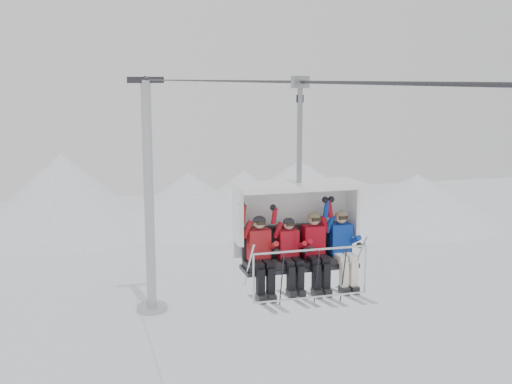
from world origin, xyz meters
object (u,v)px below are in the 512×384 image
object	(u,v)px
skier_center_right	(315,249)
skier_far_right	(342,246)
chairlift_carrier	(296,222)
skier_far_left	(261,253)
lift_tower_right	(149,214)
skier_center_left	(290,252)

from	to	relation	value
skier_center_right	skier_far_right	size ratio (longest dim) A/B	1.00
chairlift_carrier	skier_far_left	size ratio (longest dim) A/B	2.36
chairlift_carrier	skier_far_left	xyz separation A→B (m)	(-0.80, -0.30, -0.47)
lift_tower_right	chairlift_carrier	world-z (taller)	lift_tower_right
chairlift_carrier	skier_far_left	distance (m)	0.97
lift_tower_right	skier_center_left	world-z (taller)	lift_tower_right
lift_tower_right	skier_center_right	distance (m)	25.47
skier_far_left	skier_center_left	xyz separation A→B (m)	(0.57, -0.01, -0.03)
lift_tower_right	skier_far_left	world-z (taller)	lift_tower_right
skier_center_right	skier_far_right	bearing A→B (deg)	0.00
lift_tower_right	chairlift_carrier	bearing A→B (deg)	-90.00
skier_center_left	skier_center_right	bearing A→B (deg)	1.10
skier_far_left	skier_center_right	world-z (taller)	same
chairlift_carrier	skier_far_left	world-z (taller)	chairlift_carrier
skier_far_left	skier_center_right	xyz separation A→B (m)	(1.07, 0.00, 0.00)
chairlift_carrier	skier_center_left	bearing A→B (deg)	-126.08
skier_far_left	skier_far_right	size ratio (longest dim) A/B	1.00
chairlift_carrier	skier_far_left	bearing A→B (deg)	-159.17
skier_center_right	skier_far_right	distance (m)	0.55
chairlift_carrier	skier_far_right	size ratio (longest dim) A/B	2.36
chairlift_carrier	skier_center_left	distance (m)	0.63
chairlift_carrier	skier_center_right	distance (m)	0.62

